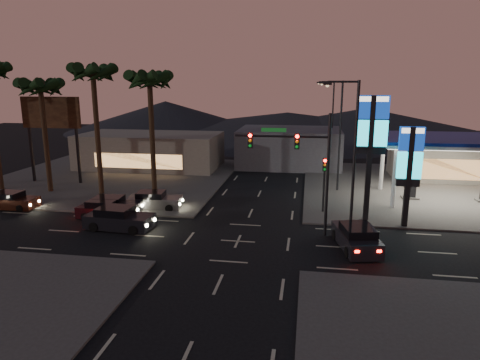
% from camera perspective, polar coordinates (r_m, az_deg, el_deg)
% --- Properties ---
extents(ground, '(140.00, 140.00, 0.00)m').
position_cam_1_polar(ground, '(27.45, -0.29, -8.17)').
color(ground, black).
rests_on(ground, ground).
extents(corner_lot_ne, '(24.00, 24.00, 0.12)m').
position_cam_1_polar(corner_lot_ne, '(44.02, 24.42, -1.12)').
color(corner_lot_ne, '#47443F').
rests_on(corner_lot_ne, ground).
extents(corner_lot_nw, '(24.00, 24.00, 0.12)m').
position_cam_1_polar(corner_lot_nw, '(46.98, -16.57, 0.34)').
color(corner_lot_nw, '#47443F').
rests_on(corner_lot_nw, ground).
extents(gas_station, '(12.20, 8.20, 5.47)m').
position_cam_1_polar(gas_station, '(39.37, 26.58, 4.58)').
color(gas_station, silver).
rests_on(gas_station, ground).
extents(convenience_store, '(10.00, 6.00, 4.00)m').
position_cam_1_polar(convenience_store, '(48.91, 25.41, 2.42)').
color(convenience_store, '#726B5B').
rests_on(convenience_store, ground).
extents(pylon_sign_tall, '(2.20, 0.35, 9.00)m').
position_cam_1_polar(pylon_sign_tall, '(31.25, 17.08, 5.97)').
color(pylon_sign_tall, black).
rests_on(pylon_sign_tall, ground).
extents(pylon_sign_short, '(1.60, 0.35, 7.00)m').
position_cam_1_polar(pylon_sign_short, '(30.97, 21.69, 2.30)').
color(pylon_sign_short, black).
rests_on(pylon_sign_short, ground).
extents(traffic_signal_mast, '(6.10, 0.39, 8.00)m').
position_cam_1_polar(traffic_signal_mast, '(27.64, 8.09, 3.11)').
color(traffic_signal_mast, black).
rests_on(traffic_signal_mast, ground).
extents(pedestal_signal, '(0.32, 0.39, 4.30)m').
position_cam_1_polar(pedestal_signal, '(33.00, 11.18, 0.52)').
color(pedestal_signal, black).
rests_on(pedestal_signal, ground).
extents(streetlight_near, '(2.14, 0.25, 10.00)m').
position_cam_1_polar(streetlight_near, '(26.71, 14.62, 3.54)').
color(streetlight_near, black).
rests_on(streetlight_near, ground).
extents(streetlight_mid, '(2.14, 0.25, 10.00)m').
position_cam_1_polar(streetlight_mid, '(39.56, 12.93, 6.58)').
color(streetlight_mid, black).
rests_on(streetlight_mid, ground).
extents(streetlight_far, '(2.14, 0.25, 10.00)m').
position_cam_1_polar(streetlight_far, '(53.48, 12.01, 8.21)').
color(streetlight_far, black).
rests_on(streetlight_far, ground).
extents(palm_a, '(4.41, 4.41, 10.86)m').
position_cam_1_polar(palm_a, '(37.18, -11.93, 11.98)').
color(palm_a, black).
rests_on(palm_a, ground).
extents(palm_b, '(4.41, 4.41, 11.46)m').
position_cam_1_polar(palm_b, '(39.23, -18.97, 12.40)').
color(palm_b, black).
rests_on(palm_b, ground).
extents(palm_c, '(4.41, 4.41, 10.26)m').
position_cam_1_polar(palm_c, '(41.80, -25.02, 10.39)').
color(palm_c, black).
rests_on(palm_c, ground).
extents(billboard, '(6.00, 0.30, 8.50)m').
position_cam_1_polar(billboard, '(45.67, -23.85, 7.41)').
color(billboard, black).
rests_on(billboard, ground).
extents(building_far_west, '(16.00, 8.00, 4.00)m').
position_cam_1_polar(building_far_west, '(51.25, -11.81, 3.84)').
color(building_far_west, '#726B5B').
rests_on(building_far_west, ground).
extents(building_far_mid, '(12.00, 9.00, 4.40)m').
position_cam_1_polar(building_far_mid, '(51.87, 6.62, 4.36)').
color(building_far_mid, '#4C4C51').
rests_on(building_far_mid, ground).
extents(hill_left, '(40.00, 40.00, 6.00)m').
position_cam_1_polar(hill_left, '(90.38, -9.85, 8.41)').
color(hill_left, black).
rests_on(hill_left, ground).
extents(hill_right, '(50.00, 50.00, 5.00)m').
position_cam_1_polar(hill_right, '(86.25, 16.44, 7.53)').
color(hill_right, black).
rests_on(hill_right, ground).
extents(hill_center, '(60.00, 60.00, 4.00)m').
position_cam_1_polar(hill_center, '(85.72, 6.34, 7.61)').
color(hill_center, black).
rests_on(hill_center, ground).
extents(car_lane_a_front, '(4.82, 2.28, 1.53)m').
position_cam_1_polar(car_lane_a_front, '(30.58, -15.87, -5.02)').
color(car_lane_a_front, black).
rests_on(car_lane_a_front, ground).
extents(car_lane_a_mid, '(4.30, 1.87, 1.39)m').
position_cam_1_polar(car_lane_a_mid, '(33.24, -17.44, -3.81)').
color(car_lane_a_mid, black).
rests_on(car_lane_a_mid, ground).
extents(car_lane_b_front, '(4.45, 2.14, 1.41)m').
position_cam_1_polar(car_lane_b_front, '(34.70, -11.40, -2.74)').
color(car_lane_b_front, '#4D4D4F').
rests_on(car_lane_b_front, ground).
extents(car_lane_b_mid, '(4.41, 2.11, 1.40)m').
position_cam_1_polar(car_lane_b_mid, '(34.05, -16.70, -3.35)').
color(car_lane_b_mid, black).
rests_on(car_lane_b_mid, ground).
extents(car_lane_b_rear, '(4.22, 1.88, 1.36)m').
position_cam_1_polar(car_lane_b_rear, '(38.70, -28.20, -2.46)').
color(car_lane_b_rear, black).
rests_on(car_lane_b_rear, ground).
extents(suv_station, '(2.75, 4.83, 1.52)m').
position_cam_1_polar(suv_station, '(27.00, 15.24, -7.41)').
color(suv_station, black).
rests_on(suv_station, ground).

